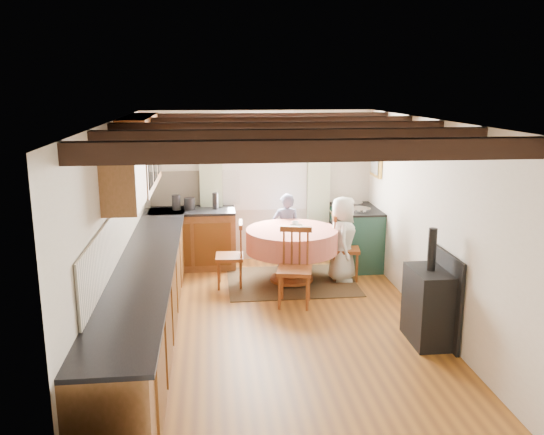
{
  "coord_description": "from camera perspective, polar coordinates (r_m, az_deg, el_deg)",
  "views": [
    {
      "loc": [
        -0.76,
        -6.11,
        2.78
      ],
      "look_at": [
        0.0,
        0.8,
        1.15
      ],
      "focal_mm": 37.46,
      "sensor_mm": 36.0,
      "label": 1
    }
  ],
  "objects": [
    {
      "name": "cup",
      "position": [
        8.11,
        2.37,
        -0.71
      ],
      "size": [
        0.1,
        0.1,
        0.09
      ],
      "primitive_type": "imported",
      "rotation": [
        0.0,
        0.0,
        3.11
      ],
      "color": "silver",
      "rests_on": "dining_table"
    },
    {
      "name": "window_frame",
      "position": [
        8.96,
        -0.73,
        5.63
      ],
      "size": [
        1.34,
        0.03,
        1.54
      ],
      "primitive_type": "cube",
      "color": "white",
      "rests_on": "wall_back"
    },
    {
      "name": "child_far",
      "position": [
        8.76,
        1.45,
        -1.32
      ],
      "size": [
        0.44,
        0.3,
        1.17
      ],
      "primitive_type": "imported",
      "rotation": [
        0.0,
        0.0,
        3.1
      ],
      "color": "#41455D",
      "rests_on": "floor"
    },
    {
      "name": "ceiling",
      "position": [
        6.17,
        0.83,
        9.67
      ],
      "size": [
        3.6,
        5.5,
        0.0
      ],
      "primitive_type": "cube",
      "color": "white",
      "rests_on": "ground"
    },
    {
      "name": "beam_a",
      "position": [
        4.2,
        4.22,
        6.75
      ],
      "size": [
        3.6,
        0.16,
        0.16
      ],
      "primitive_type": "cube",
      "color": "black",
      "rests_on": "ceiling"
    },
    {
      "name": "wall_left",
      "position": [
        6.39,
        -15.44,
        -1.59
      ],
      "size": [
        0.0,
        5.5,
        2.4
      ],
      "primitive_type": "cube",
      "color": "silver",
      "rests_on": "ground"
    },
    {
      "name": "canister_wide",
      "position": [
        8.74,
        -8.3,
        1.38
      ],
      "size": [
        0.16,
        0.16,
        0.18
      ],
      "primitive_type": "cylinder",
      "color": "#262628",
      "rests_on": "worktop_back"
    },
    {
      "name": "wall_plate",
      "position": [
        9.08,
        5.3,
        6.31
      ],
      "size": [
        0.3,
        0.02,
        0.3
      ],
      "primitive_type": "cylinder",
      "rotation": [
        1.57,
        0.0,
        0.0
      ],
      "color": "silver",
      "rests_on": "wall_back"
    },
    {
      "name": "curtain_left",
      "position": [
        8.92,
        -6.11,
        2.26
      ],
      "size": [
        0.35,
        0.1,
        2.1
      ],
      "primitive_type": "cube",
      "color": "beige",
      "rests_on": "wall_back"
    },
    {
      "name": "aga_range",
      "position": [
        8.95,
        8.37,
        -1.89
      ],
      "size": [
        0.66,
        1.02,
        0.94
      ],
      "primitive_type": null,
      "color": "#22493D",
      "rests_on": "floor"
    },
    {
      "name": "wall_cabinet_solid",
      "position": [
        5.94,
        -14.67,
        4.25
      ],
      "size": [
        0.34,
        0.9,
        0.7
      ],
      "primitive_type": "cube",
      "color": "brown",
      "rests_on": "wall_left"
    },
    {
      "name": "wall_back",
      "position": [
        9.03,
        -1.36,
        3.12
      ],
      "size": [
        3.6,
        0.0,
        2.4
      ],
      "primitive_type": "cube",
      "color": "silver",
      "rests_on": "ground"
    },
    {
      "name": "wall_cabinet_glass",
      "position": [
        7.41,
        -13.07,
        6.43
      ],
      "size": [
        0.34,
        1.8,
        0.9
      ],
      "primitive_type": "cube",
      "color": "brown",
      "rests_on": "wall_left"
    },
    {
      "name": "chair_right",
      "position": [
        8.32,
        7.38,
        -2.9
      ],
      "size": [
        0.5,
        0.48,
        0.97
      ],
      "primitive_type": null,
      "rotation": [
        0.0,
        0.0,
        1.41
      ],
      "color": "brown",
      "rests_on": "floor"
    },
    {
      "name": "window_pane",
      "position": [
        8.97,
        -0.73,
        5.64
      ],
      "size": [
        1.2,
        0.01,
        1.4
      ],
      "primitive_type": "cube",
      "color": "white",
      "rests_on": "wall_back"
    },
    {
      "name": "rug",
      "position": [
        8.25,
        1.97,
        -6.44
      ],
      "size": [
        1.83,
        1.42,
        0.01
      ],
      "primitive_type": "cube",
      "color": "#3B2817",
      "rests_on": "floor"
    },
    {
      "name": "chair_near",
      "position": [
        7.26,
        2.28,
        -5.07
      ],
      "size": [
        0.52,
        0.54,
        1.01
      ],
      "primitive_type": null,
      "rotation": [
        0.0,
        0.0,
        -0.22
      ],
      "color": "brown",
      "rests_on": "floor"
    },
    {
      "name": "beam_b",
      "position": [
        5.18,
        2.2,
        7.99
      ],
      "size": [
        3.6,
        0.16,
        0.16
      ],
      "primitive_type": "cube",
      "color": "black",
      "rests_on": "ceiling"
    },
    {
      "name": "canister_tall",
      "position": [
        8.75,
        -9.6,
        1.51
      ],
      "size": [
        0.13,
        0.13,
        0.23
      ],
      "primitive_type": "cylinder",
      "color": "#262628",
      "rests_on": "worktop_back"
    },
    {
      "name": "dining_table",
      "position": [
        8.13,
        1.99,
        -3.87
      ],
      "size": [
        1.3,
        1.3,
        0.79
      ],
      "primitive_type": null,
      "color": "#C8664D",
      "rests_on": "floor"
    },
    {
      "name": "splash_left",
      "position": [
        6.68,
        -14.88,
        -0.94
      ],
      "size": [
        0.02,
        4.5,
        0.55
      ],
      "primitive_type": "cube",
      "color": "beige",
      "rests_on": "wall_left"
    },
    {
      "name": "worktop_back",
      "position": [
        8.75,
        -8.04,
        0.66
      ],
      "size": [
        1.3,
        0.64,
        0.04
      ],
      "primitive_type": "cube",
      "color": "black",
      "rests_on": "base_cabinet_back"
    },
    {
      "name": "floor",
      "position": [
        6.75,
        0.76,
        -11.11
      ],
      "size": [
        3.6,
        5.5,
        0.0
      ],
      "primitive_type": "cube",
      "color": "#A26221",
      "rests_on": "ground"
    },
    {
      "name": "wall_front",
      "position": [
        3.79,
        6.02,
        -11.53
      ],
      "size": [
        3.6,
        0.0,
        2.4
      ],
      "primitive_type": "cube",
      "color": "silver",
      "rests_on": "ground"
    },
    {
      "name": "cast_iron_stove",
      "position": [
        6.44,
        15.55,
        -6.65
      ],
      "size": [
        0.39,
        0.65,
        1.29
      ],
      "primitive_type": null,
      "color": "black",
      "rests_on": "floor"
    },
    {
      "name": "beam_c",
      "position": [
        6.17,
        0.82,
        8.83
      ],
      "size": [
        3.6,
        0.16,
        0.16
      ],
      "primitive_type": "cube",
      "color": "black",
      "rests_on": "ceiling"
    },
    {
      "name": "bowl_b",
      "position": [
        8.03,
        2.48,
        -0.97
      ],
      "size": [
        0.22,
        0.22,
        0.06
      ],
      "primitive_type": "imported",
      "rotation": [
        0.0,
        0.0,
        4.52
      ],
      "color": "silver",
      "rests_on": "dining_table"
    },
    {
      "name": "canister_slim",
      "position": [
        8.73,
        -5.72,
        1.67
      ],
      "size": [
        0.09,
        0.09,
        0.25
      ],
      "primitive_type": "cylinder",
      "color": "#262628",
      "rests_on": "worktop_back"
    },
    {
      "name": "splash_back",
      "position": [
        8.98,
        -7.73,
        2.95
      ],
      "size": [
        1.4,
        0.02,
        0.55
      ],
      "primitive_type": "cube",
      "color": "beige",
      "rests_on": "wall_back"
    },
    {
      "name": "child_right",
      "position": [
        8.21,
        7.11,
        -2.16
      ],
      "size": [
        0.51,
        0.67,
        1.24
      ],
      "primitive_type": "imported",
      "rotation": [
        0.0,
        0.0,
        1.36
      ],
      "color": "silver",
      "rests_on": "floor"
    },
    {
      "name": "beam_e",
      "position": [
        8.16,
        -0.94,
        9.9
      ],
      "size": [
        3.6,
        0.16,
        0.16
      ],
      "primitive_type": "cube",
      "color": "black",
      "rests_on": "ceiling"
    },
    {
      "name": "chair_left",
      "position": [
        7.97,
        -4.3,
        -3.71
      ],
      "size": [
        0.44,
        0.42,
        0.93
      ],
      "primitive_type": null,
      "rotation": [
        0.0,
        0.0,
        -1.62
      ],
      "color": "brown",
      "rests_on": "floor"
    },
    {
      "name": "bowl_a",
      "position": [
        8.0,
        2.68,
        -1.06
      ],
      "size": [
        0.25,
        0.25,
        0.05
      ],
      "primitive_type": "imported",
      "rotation": [
        0.0,
        0.0,
        1.91
      ],
      "color": "silver",
      "rests_on": "dining_table"
    },
    {
      "name": "worktop_left",
      "position": [
        6.43,
        -12.46,
        -4.12
      ],
      "size": [
        0.64,
        5.3,
        0.04
      ],
      "primitive_type": "cube",
      "color": "black",
      "rests_on": "base_cabinet_left"
    },
    {
      "name": "base_cabinet_back",
      "position": [
        8.88,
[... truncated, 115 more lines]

